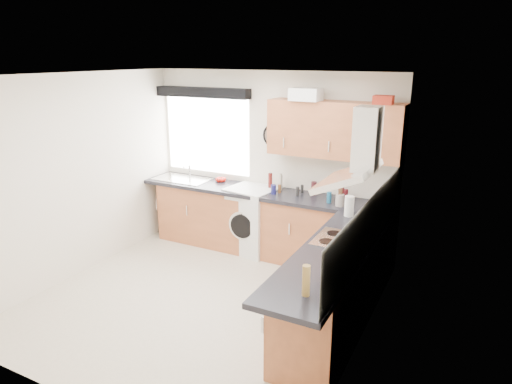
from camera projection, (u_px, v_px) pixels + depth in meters
The scene contains 39 objects.
ground_plane at pixel (203, 300), 5.22m from camera, with size 3.60×3.60×0.00m, color beige.
ceiling at pixel (194, 75), 4.50m from camera, with size 3.60×3.60×0.02m, color white.
wall_back at pixel (271, 162), 6.40m from camera, with size 3.60×0.02×2.50m, color silver.
wall_front at pixel (60, 261), 3.33m from camera, with size 3.60×0.02×2.50m, color silver.
wall_left at pixel (78, 176), 5.65m from camera, with size 0.02×3.60×2.50m, color silver.
wall_right at pixel (367, 223), 4.08m from camera, with size 0.02×3.60×2.50m, color silver.
window at pixel (207, 135), 6.76m from camera, with size 1.40×0.02×1.10m, color silver.
window_blind at pixel (202, 92), 6.50m from camera, with size 1.50×0.18×0.14m, color black.
splashback at pixel (373, 220), 4.36m from camera, with size 0.01×3.00×0.54m, color white.
base_cab_back at pixel (255, 222), 6.43m from camera, with size 3.00×0.58×0.86m, color #96512E.
base_cab_corner at pixel (368, 243), 5.72m from camera, with size 0.60×0.60×0.86m, color #96512E.
base_cab_right at pixel (336, 290), 4.57m from camera, with size 0.58×2.10×0.86m, color #96512E.
worktop_back at pixel (261, 192), 6.25m from camera, with size 3.60×0.62×0.05m, color black.
worktop_right at pixel (332, 254), 4.31m from camera, with size 0.62×2.42×0.05m, color black.
sink at pixel (182, 177), 6.81m from camera, with size 0.84×0.46×0.10m, color silver, non-canonical shape.
oven at pixel (339, 284), 4.70m from camera, with size 0.56×0.58×0.85m, color black.
hob_plate at pixel (342, 240), 4.56m from camera, with size 0.52×0.52×0.01m, color silver.
extractor_hood at pixel (357, 158), 4.27m from camera, with size 0.52×0.78×0.66m, color silver, non-canonical shape.
upper_cabinets at pixel (334, 130), 5.67m from camera, with size 1.70×0.35×0.70m, color #96512E.
washing_machine at pixel (253, 219), 6.45m from camera, with size 0.63×0.61×0.93m, color silver.
wall_clock at pixel (273, 136), 6.23m from camera, with size 0.33×0.33×0.04m, color black.
casserole at pixel (306, 94), 5.61m from camera, with size 0.37×0.27×0.15m, color silver.
storage_box at pixel (383, 100), 5.21m from camera, with size 0.22×0.18×0.10m, color #9F2515.
utensil_pot at pixel (340, 200), 5.59m from camera, with size 0.11×0.11×0.15m, color gray.
kitchen_roll at pixel (349, 206), 5.23m from camera, with size 0.11×0.11×0.24m, color silver.
tomato_cluster at pixel (221, 179), 6.68m from camera, with size 0.14×0.14×0.06m, color red, non-canonical shape.
jar_0 at pixel (280, 182), 6.26m from camera, with size 0.05×0.05×0.20m, color #9F9287.
jar_1 at pixel (302, 189), 6.13m from camera, with size 0.04×0.04×0.11m, color black.
jar_2 at pixel (279, 189), 6.13m from camera, with size 0.04×0.04×0.11m, color brown.
jar_3 at pixel (274, 189), 6.08m from camera, with size 0.07×0.07×0.13m, color #181750.
jar_4 at pixel (341, 194), 5.68m from camera, with size 0.07×0.07×0.23m, color #4F1012.
jar_5 at pixel (280, 182), 6.21m from camera, with size 0.04×0.04×0.24m, color #A69E8D.
jar_6 at pixel (298, 191), 5.99m from camera, with size 0.05×0.05×0.12m, color black.
jar_7 at pixel (329, 197), 5.71m from camera, with size 0.06×0.06×0.14m, color #185376.
jar_8 at pixel (270, 181), 6.31m from camera, with size 0.06×0.06×0.22m, color #561412.
jar_9 at pixel (345, 194), 5.87m from camera, with size 0.07×0.07×0.13m, color maroon.
jar_10 at pixel (314, 188), 6.03m from camera, with size 0.07×0.07×0.18m, color #3E161A.
jar_11 at pixel (329, 198), 5.76m from camera, with size 0.06×0.06×0.09m, color black.
bottle_0 at pixel (306, 281), 3.49m from camera, with size 0.06×0.06×0.25m, color olive.
Camera 1 is at (2.67, -3.85, 2.69)m, focal length 32.00 mm.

